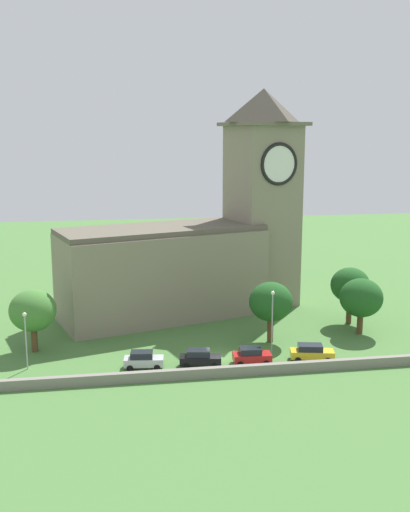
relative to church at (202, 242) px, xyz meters
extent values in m
plane|color=#477538|center=(-1.24, -3.75, -9.78)|extent=(200.00, 200.00, 0.00)
cube|color=gray|center=(-5.72, -1.74, -3.96)|extent=(29.07, 18.33, 11.66)
cube|color=#5C5547|center=(-5.72, -1.74, 2.22)|extent=(28.82, 17.50, 0.70)
cube|color=gray|center=(9.23, 2.84, 3.00)|extent=(10.46, 10.46, 25.57)
cube|color=#675F4F|center=(9.23, 2.84, 16.03)|extent=(12.13, 12.13, 0.50)
pyramid|color=#484338|center=(9.23, 2.84, 18.59)|extent=(10.98, 10.98, 4.60)
cylinder|color=white|center=(10.47, -1.22, 10.67)|extent=(5.16, 1.68, 5.36)
torus|color=black|center=(10.47, -1.22, 10.67)|extent=(5.72, 2.17, 5.84)
cylinder|color=white|center=(13.29, 4.08, 10.67)|extent=(1.68, 5.16, 5.36)
torus|color=black|center=(13.29, 4.08, 10.67)|extent=(2.17, 5.72, 5.84)
cube|color=gray|center=(-1.24, -24.05, -9.26)|extent=(54.92, 0.70, 1.06)
cube|color=silver|center=(-9.46, -20.45, -9.02)|extent=(4.34, 2.22, 0.85)
cube|color=#1E232B|center=(-9.67, -20.43, -8.26)|extent=(2.50, 1.80, 0.67)
cylinder|color=black|center=(-7.95, -19.75, -9.45)|extent=(0.71, 0.39, 0.68)
cylinder|color=black|center=(-8.15, -21.48, -9.45)|extent=(0.71, 0.39, 0.68)
cylinder|color=black|center=(-10.77, -19.42, -9.45)|extent=(0.71, 0.39, 0.68)
cylinder|color=black|center=(-10.97, -21.15, -9.45)|extent=(0.71, 0.39, 0.68)
cube|color=black|center=(-3.47, -21.06, -9.00)|extent=(4.61, 2.42, 0.88)
cube|color=#1E232B|center=(-3.69, -21.03, -8.21)|extent=(2.67, 1.90, 0.70)
cylinder|color=black|center=(-1.86, -20.45, -9.43)|extent=(0.74, 0.42, 0.70)
cylinder|color=black|center=(-2.14, -22.16, -9.43)|extent=(0.74, 0.42, 0.70)
cylinder|color=black|center=(-4.80, -19.97, -9.43)|extent=(0.74, 0.42, 0.70)
cylinder|color=black|center=(-5.08, -21.68, -9.43)|extent=(0.74, 0.42, 0.70)
cube|color=red|center=(2.18, -21.07, -9.03)|extent=(4.23, 2.16, 0.84)
cube|color=#1E232B|center=(1.97, -21.05, -8.28)|extent=(2.42, 1.81, 0.66)
cylinder|color=black|center=(3.64, -20.24, -9.45)|extent=(0.69, 0.38, 0.67)
cylinder|color=black|center=(3.50, -22.10, -9.45)|extent=(0.69, 0.38, 0.67)
cylinder|color=black|center=(0.85, -20.03, -9.45)|extent=(0.69, 0.38, 0.67)
cylinder|color=black|center=(0.72, -21.89, -9.45)|extent=(0.69, 0.38, 0.67)
cube|color=gold|center=(8.93, -21.13, -9.04)|extent=(4.99, 2.74, 0.83)
cube|color=#1E232B|center=(8.70, -21.08, -8.30)|extent=(2.92, 2.09, 0.66)
cylinder|color=black|center=(10.69, -20.59, -9.45)|extent=(0.71, 0.45, 0.66)
cylinder|color=black|center=(10.31, -22.34, -9.45)|extent=(0.71, 0.45, 0.66)
cylinder|color=black|center=(7.55, -19.92, -9.45)|extent=(0.71, 0.45, 0.66)
cylinder|color=black|center=(7.17, -21.67, -9.45)|extent=(0.71, 0.45, 0.66)
cylinder|color=#9EA0A5|center=(-21.64, -18.72, -6.89)|extent=(0.14, 0.14, 5.80)
sphere|color=#F4EFCC|center=(-21.64, -18.72, -3.77)|extent=(0.44, 0.44, 0.44)
cylinder|color=#9EA0A5|center=(5.18, -18.11, -6.38)|extent=(0.14, 0.14, 6.80)
sphere|color=#F4EFCC|center=(5.18, -18.11, -2.76)|extent=(0.44, 0.44, 0.44)
cylinder|color=brown|center=(17.83, -13.30, -8.47)|extent=(0.74, 0.74, 2.64)
ellipsoid|color=#1E511E|center=(17.83, -13.30, -5.16)|extent=(5.31, 5.31, 4.78)
cylinder|color=brown|center=(18.11, -9.12, -8.13)|extent=(0.71, 0.71, 3.31)
ellipsoid|color=#1E511E|center=(18.11, -9.12, -4.58)|extent=(5.06, 5.06, 4.55)
cylinder|color=brown|center=(6.01, -14.45, -8.26)|extent=(0.72, 0.72, 3.05)
ellipsoid|color=#1E511E|center=(6.01, -14.45, -4.80)|extent=(5.17, 5.17, 4.65)
cylinder|color=brown|center=(-21.46, -13.29, -8.34)|extent=(0.74, 0.74, 2.89)
ellipsoid|color=#427A33|center=(-21.46, -13.29, -4.91)|extent=(5.29, 5.29, 4.76)
camera|label=1|loc=(-12.91, -81.72, 14.58)|focal=42.68mm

